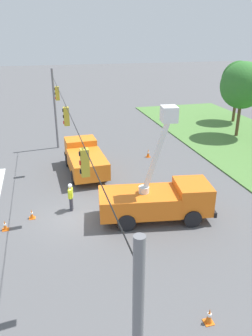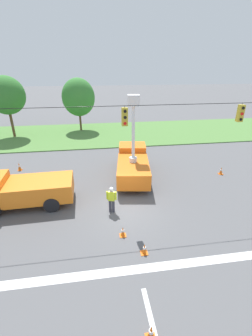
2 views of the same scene
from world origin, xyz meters
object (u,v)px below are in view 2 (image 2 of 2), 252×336
traffic_cone_foreground_left (221,171)px  traffic_cone_lane_edge_b (151,333)px  traffic_cone_mid_left (19,167)px  traffic_cone_far_left (144,249)px  utility_truck_bucket_lift (133,162)px  road_worker (112,198)px  tree_centre (78,97)px  tree_west (6,95)px  traffic_cone_foreground_right (123,232)px  utility_truck_support_near (23,189)px

traffic_cone_foreground_left → traffic_cone_lane_edge_b: traffic_cone_lane_edge_b is taller
traffic_cone_mid_left → traffic_cone_far_left: traffic_cone_mid_left is taller
utility_truck_bucket_lift → road_worker: bearing=-114.6°
tree_centre → traffic_cone_lane_edge_b: tree_centre is taller
tree_west → traffic_cone_foreground_left: bearing=-34.3°
traffic_cone_foreground_right → utility_truck_support_near: bearing=146.5°
utility_truck_bucket_lift → tree_centre: bearing=107.1°
utility_truck_support_near → traffic_cone_lane_edge_b: size_ratio=9.10×
utility_truck_bucket_lift → traffic_cone_foreground_left: (7.58, -0.71, -0.98)m
traffic_cone_mid_left → tree_west: bearing=107.9°
tree_west → traffic_cone_far_left: 25.72m
road_worker → traffic_cone_foreground_left: bearing=22.6°
traffic_cone_foreground_right → traffic_cone_far_left: bearing=-58.1°
traffic_cone_mid_left → traffic_cone_foreground_left: bearing=-11.0°
tree_centre → traffic_cone_far_left: tree_centre is taller
utility_truck_bucket_lift → road_worker: 5.26m
utility_truck_bucket_lift → traffic_cone_foreground_left: 7.68m
tree_centre → road_worker: (2.60, -20.31, -3.59)m
utility_truck_bucket_lift → traffic_cone_lane_edge_b: bearing=-97.1°
utility_truck_bucket_lift → traffic_cone_foreground_right: bearing=-104.2°
utility_truck_support_near → traffic_cone_lane_edge_b: 11.19m
utility_truck_bucket_lift → traffic_cone_foreground_right: (-1.80, -7.11, -1.02)m
tree_centre → traffic_cone_foreground_left: bearing=-52.7°
utility_truck_bucket_lift → traffic_cone_mid_left: size_ratio=9.37×
tree_west → utility_truck_support_near: size_ratio=1.21×
tree_west → traffic_cone_mid_left: size_ratio=10.42×
utility_truck_support_near → road_worker: size_ratio=3.50×
utility_truck_bucket_lift → utility_truck_support_near: 8.44m
utility_truck_support_near → traffic_cone_foreground_right: 7.30m
tree_west → utility_truck_bucket_lift: (13.26, -13.49, -3.92)m
traffic_cone_far_left → traffic_cone_lane_edge_b: bearing=-99.3°
utility_truck_support_near → tree_centre: bearing=80.7°
utility_truck_bucket_lift → utility_truck_support_near: size_ratio=1.09×
traffic_cone_foreground_left → traffic_cone_mid_left: (-17.35, 3.37, 0.03)m
traffic_cone_far_left → tree_centre: bearing=99.1°
tree_west → traffic_cone_foreground_right: 24.09m
utility_truck_support_near → traffic_cone_foreground_left: 15.63m
tree_centre → traffic_cone_far_left: (3.87, -24.06, -4.31)m
traffic_cone_lane_edge_b → utility_truck_bucket_lift: bearing=82.9°
utility_truck_support_near → traffic_cone_mid_left: size_ratio=8.59×
utility_truck_support_near → road_worker: 5.90m
tree_west → utility_truck_bucket_lift: bearing=-45.5°
road_worker → traffic_cone_foreground_left: size_ratio=2.65×
utility_truck_support_near → traffic_cone_far_left: size_ratio=10.47×
utility_truck_bucket_lift → traffic_cone_far_left: 8.63m
tree_centre → utility_truck_bucket_lift: size_ratio=1.05×
traffic_cone_foreground_right → utility_truck_bucket_lift: bearing=75.8°
road_worker → traffic_cone_mid_left: 10.63m
utility_truck_bucket_lift → traffic_cone_mid_left: (-9.76, 2.65, -0.95)m
utility_truck_support_near → tree_west: bearing=108.1°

